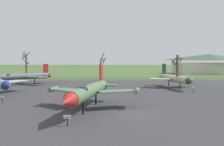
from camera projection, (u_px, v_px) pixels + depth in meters
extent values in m
plane|color=#425B2D|center=(136.00, 114.00, 22.84)|extent=(600.00, 600.00, 0.00)
cube|color=#333335|center=(128.00, 93.00, 37.55)|extent=(80.60, 49.08, 0.05)
cube|color=#374B27|center=(123.00, 79.00, 68.04)|extent=(140.60, 12.00, 0.06)
cylinder|color=#565B60|center=(24.00, 76.00, 51.19)|extent=(8.97, 8.11, 1.25)
cylinder|color=black|center=(49.00, 75.00, 54.84)|extent=(1.10, 1.11, 0.88)
ellipsoid|color=#19232D|center=(9.00, 75.00, 49.22)|extent=(0.80, 1.51, 0.76)
cube|color=#565B60|center=(26.00, 76.00, 54.29)|extent=(2.61, 4.50, 0.12)
cube|color=#565B60|center=(36.00, 77.00, 50.10)|extent=(4.56, 3.06, 0.12)
cylinder|color=#565B60|center=(25.00, 75.00, 56.27)|extent=(1.81, 1.67, 0.47)
cylinder|color=#565B60|center=(43.00, 78.00, 48.86)|extent=(1.81, 1.67, 0.47)
cube|color=red|center=(46.00, 68.00, 54.34)|extent=(0.98, 0.89, 1.97)
cube|color=#565B60|center=(43.00, 75.00, 55.02)|extent=(1.78, 1.80, 0.12)
cube|color=#565B60|center=(47.00, 75.00, 53.59)|extent=(1.78, 1.80, 0.12)
cylinder|color=black|center=(12.00, 83.00, 49.71)|extent=(0.17, 0.17, 1.17)
cylinder|color=black|center=(35.00, 81.00, 52.79)|extent=(0.17, 0.17, 1.17)
cone|color=navy|center=(7.00, 86.00, 31.14)|extent=(1.79, 1.81, 1.18)
cube|color=#8EA3B2|center=(12.00, 81.00, 38.92)|extent=(3.97, 5.36, 0.12)
cylinder|color=black|center=(2.00, 101.00, 28.69)|extent=(0.08, 0.08, 0.62)
cube|color=white|center=(2.00, 97.00, 28.67)|extent=(0.49, 0.26, 0.30)
cylinder|color=#4C6B47|center=(90.00, 91.00, 25.04)|extent=(3.10, 11.83, 1.36)
cone|color=#B21E1E|center=(67.00, 102.00, 18.32)|extent=(1.52, 2.04, 1.25)
cylinder|color=black|center=(102.00, 85.00, 31.09)|extent=(1.05, 0.88, 0.95)
ellipsoid|color=#19232D|center=(82.00, 90.00, 22.33)|extent=(1.08, 2.04, 1.02)
cube|color=#4C6B47|center=(69.00, 90.00, 26.53)|extent=(4.42, 4.12, 0.13)
cube|color=#4C6B47|center=(117.00, 91.00, 25.62)|extent=(4.50, 3.38, 0.13)
cylinder|color=#4C6B47|center=(54.00, 89.00, 27.46)|extent=(0.83, 2.22, 0.51)
cylinder|color=#4C6B47|center=(137.00, 91.00, 25.85)|extent=(0.83, 2.22, 0.51)
cube|color=#B21E1E|center=(101.00, 72.00, 30.28)|extent=(0.36, 1.34, 2.01)
cube|color=#4C6B47|center=(92.00, 85.00, 30.39)|extent=(1.94, 1.52, 0.13)
cube|color=#4C6B47|center=(110.00, 85.00, 30.00)|extent=(1.94, 1.52, 0.13)
cylinder|color=black|center=(83.00, 108.00, 22.55)|extent=(0.18, 0.18, 1.27)
cylinder|color=black|center=(96.00, 100.00, 27.65)|extent=(0.18, 0.18, 1.27)
cylinder|color=black|center=(67.00, 123.00, 18.49)|extent=(0.08, 0.08, 0.63)
cube|color=white|center=(67.00, 117.00, 18.47)|extent=(0.60, 0.24, 0.30)
cylinder|color=#B7B293|center=(174.00, 79.00, 44.67)|extent=(3.38, 10.90, 1.25)
cone|color=#234C2D|center=(191.00, 81.00, 38.63)|extent=(1.41, 1.62, 1.15)
cylinder|color=black|center=(162.00, 77.00, 50.26)|extent=(1.00, 0.85, 0.88)
ellipsoid|color=#19232D|center=(178.00, 77.00, 42.96)|extent=(0.89, 1.68, 0.84)
cube|color=#B7B293|center=(159.00, 79.00, 45.16)|extent=(4.34, 3.64, 0.12)
cube|color=#B7B293|center=(184.00, 78.00, 46.05)|extent=(4.14, 4.28, 0.12)
cube|color=#234C2D|center=(164.00, 69.00, 49.36)|extent=(0.48, 1.66, 2.05)
cube|color=#B7B293|center=(160.00, 76.00, 49.27)|extent=(1.61, 1.43, 0.12)
cube|color=#B7B293|center=(168.00, 76.00, 49.61)|extent=(1.61, 1.43, 0.12)
cylinder|color=black|center=(180.00, 86.00, 42.38)|extent=(0.17, 0.17, 1.17)
cylinder|color=black|center=(169.00, 84.00, 47.09)|extent=(0.17, 0.17, 1.17)
cylinder|color=black|center=(193.00, 91.00, 38.11)|extent=(0.08, 0.08, 0.66)
cube|color=white|center=(193.00, 88.00, 38.09)|extent=(0.63, 0.38, 0.28)
cylinder|color=#42382D|center=(26.00, 65.00, 76.92)|extent=(0.47, 0.47, 7.23)
cylinder|color=#42382D|center=(27.00, 64.00, 77.51)|extent=(1.41, 0.34, 1.50)
cylinder|color=#42382D|center=(26.00, 55.00, 77.79)|extent=(2.24, 0.80, 2.11)
cylinder|color=#42382D|center=(24.00, 54.00, 76.79)|extent=(0.33, 1.83, 1.87)
cylinder|color=#42382D|center=(24.00, 56.00, 76.89)|extent=(0.42, 1.50, 1.81)
cylinder|color=#42382D|center=(25.00, 61.00, 75.72)|extent=(2.39, 0.33, 1.84)
cylinder|color=brown|center=(101.00, 68.00, 73.81)|extent=(0.42, 0.42, 5.88)
cylinder|color=brown|center=(104.00, 62.00, 74.34)|extent=(1.54, 1.95, 2.62)
cylinder|color=brown|center=(103.00, 60.00, 73.49)|extent=(0.57, 1.48, 1.92)
cylinder|color=brown|center=(102.00, 56.00, 74.27)|extent=(1.59, 1.16, 2.55)
cylinder|color=brown|center=(102.00, 60.00, 74.50)|extent=(1.79, 1.10, 1.28)
cylinder|color=brown|center=(177.00, 66.00, 72.10)|extent=(0.63, 0.63, 6.82)
cylinder|color=brown|center=(174.00, 63.00, 71.78)|extent=(0.92, 2.56, 1.61)
cylinder|color=brown|center=(177.00, 61.00, 72.89)|extent=(1.99, 0.51, 2.54)
cylinder|color=brown|center=(176.00, 58.00, 72.81)|extent=(1.91, 0.75, 2.35)
cylinder|color=brown|center=(175.00, 59.00, 73.11)|extent=(2.51, 1.13, 2.26)
cylinder|color=brown|center=(181.00, 60.00, 72.03)|extent=(0.44, 2.28, 1.30)
cube|color=beige|center=(209.00, 68.00, 95.77)|extent=(26.90, 15.98, 4.26)
pyramid|color=#38563D|center=(209.00, 57.00, 95.55)|extent=(28.24, 16.78, 2.36)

